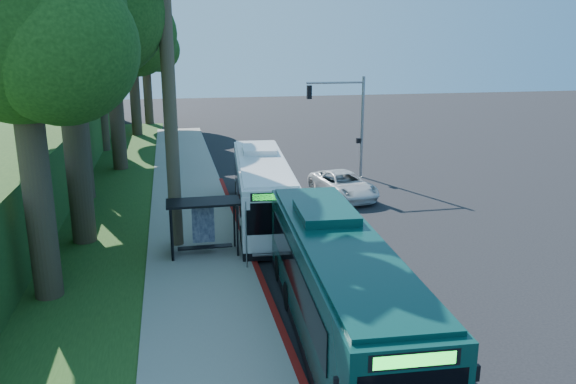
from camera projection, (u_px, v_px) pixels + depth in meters
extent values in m
plane|color=black|center=(336.00, 225.00, 29.35)|extent=(140.00, 140.00, 0.00)
cube|color=gray|center=(195.00, 233.00, 27.88)|extent=(4.50, 70.00, 0.12)
cube|color=maroon|center=(253.00, 259.00, 24.56)|extent=(0.25, 30.00, 0.13)
cube|color=#234719|center=(88.00, 212.00, 31.46)|extent=(8.00, 70.00, 0.06)
cube|color=black|center=(203.00, 202.00, 24.47)|extent=(3.20, 1.50, 0.10)
cube|color=black|center=(171.00, 233.00, 24.52)|extent=(0.06, 1.30, 2.20)
cube|color=navy|center=(203.00, 224.00, 25.45)|extent=(1.00, 0.12, 1.70)
cube|color=black|center=(205.00, 247.00, 24.91)|extent=(2.40, 0.40, 0.06)
cube|color=black|center=(172.00, 228.00, 25.09)|extent=(0.08, 0.08, 2.40)
cube|color=black|center=(234.00, 224.00, 25.65)|extent=(0.08, 0.08, 2.40)
cube|color=black|center=(172.00, 237.00, 23.96)|extent=(0.08, 0.08, 2.40)
cube|color=black|center=(237.00, 233.00, 24.52)|extent=(0.08, 0.08, 2.40)
cylinder|color=gray|center=(246.00, 236.00, 23.16)|extent=(0.06, 0.06, 3.00)
cube|color=white|center=(246.00, 204.00, 22.80)|extent=(0.35, 0.04, 0.55)
cylinder|color=gray|center=(362.00, 128.00, 38.85)|extent=(0.20, 0.20, 7.00)
cylinder|color=gray|center=(335.00, 83.00, 37.65)|extent=(4.00, 0.14, 0.14)
cube|color=black|center=(309.00, 92.00, 37.44)|extent=(0.30, 0.30, 0.90)
cube|color=black|center=(358.00, 141.00, 39.04)|extent=(0.25, 0.25, 0.35)
cylinder|color=#4C3F2D|center=(170.00, 107.00, 24.60)|extent=(0.60, 0.60, 13.00)
cylinder|color=#382B1E|center=(75.00, 133.00, 25.48)|extent=(1.10, 1.10, 10.50)
sphere|color=#15380F|center=(98.00, 11.00, 23.31)|extent=(5.60, 5.60, 5.60)
sphere|color=#15380F|center=(34.00, 6.00, 25.08)|extent=(5.20, 5.20, 5.20)
cylinder|color=#382B1E|center=(76.00, 101.00, 32.66)|extent=(1.18, 1.18, 11.90)
cylinder|color=#382B1E|center=(116.00, 104.00, 40.79)|extent=(1.06, 1.06, 9.80)
sphere|color=#15380F|center=(109.00, 17.00, 39.22)|extent=(8.40, 8.40, 8.40)
sphere|color=#15380F|center=(134.00, 34.00, 38.66)|extent=(5.88, 5.88, 5.88)
sphere|color=#15380F|center=(91.00, 30.00, 40.54)|extent=(5.46, 5.46, 5.46)
cylinder|color=#382B1E|center=(99.00, 86.00, 47.76)|extent=(1.14, 1.14, 11.20)
sphere|color=#15380F|center=(91.00, 1.00, 45.97)|extent=(9.60, 9.60, 9.60)
sphere|color=#15380F|center=(115.00, 17.00, 45.33)|extent=(6.72, 6.72, 6.72)
sphere|color=#15380F|center=(74.00, 14.00, 47.47)|extent=(6.24, 6.24, 6.24)
cylinder|color=#382B1E|center=(135.00, 90.00, 56.09)|extent=(1.02, 1.02, 9.10)
sphere|color=#15380F|center=(130.00, 32.00, 54.64)|extent=(8.00, 8.00, 8.00)
sphere|color=#15380F|center=(148.00, 43.00, 54.10)|extent=(5.60, 5.60, 5.60)
sphere|color=#15380F|center=(117.00, 40.00, 55.88)|extent=(5.20, 5.20, 5.20)
cylinder|color=#382B1E|center=(147.00, 87.00, 63.94)|extent=(0.98, 0.98, 8.40)
sphere|color=#15380F|center=(144.00, 41.00, 62.60)|extent=(7.00, 7.00, 7.00)
sphere|color=#15380F|center=(158.00, 50.00, 62.14)|extent=(4.90, 4.90, 4.90)
sphere|color=#15380F|center=(134.00, 47.00, 63.70)|extent=(4.55, 4.55, 4.55)
cylinder|color=#382B1E|center=(36.00, 179.00, 19.90)|extent=(1.02, 1.02, 9.10)
sphere|color=#15380F|center=(16.00, 14.00, 18.45)|extent=(7.20, 7.20, 7.20)
sphere|color=#15380F|center=(60.00, 47.00, 17.98)|extent=(5.04, 5.04, 5.04)
cube|color=white|center=(262.00, 188.00, 29.64)|extent=(3.66, 12.29, 2.87)
cube|color=black|center=(262.00, 215.00, 30.02)|extent=(3.69, 12.35, 0.35)
cube|color=black|center=(261.00, 181.00, 30.05)|extent=(3.48, 9.64, 1.11)
cube|color=black|center=(272.00, 218.00, 23.82)|extent=(2.26, 0.33, 1.41)
cube|color=black|center=(255.00, 159.00, 35.31)|extent=(2.06, 0.31, 1.01)
cube|color=#19E533|center=(272.00, 197.00, 23.56)|extent=(1.67, 0.25, 0.28)
cube|color=white|center=(262.00, 160.00, 29.25)|extent=(3.40, 11.67, 0.12)
cube|color=white|center=(259.00, 150.00, 31.14)|extent=(2.02, 2.67, 0.35)
cylinder|color=black|center=(244.00, 236.00, 26.12)|extent=(0.39, 1.03, 1.01)
cylinder|color=black|center=(293.00, 234.00, 26.39)|extent=(0.39, 1.03, 1.01)
cylinder|color=black|center=(238.00, 190.00, 34.25)|extent=(0.39, 1.03, 1.01)
cylinder|color=black|center=(276.00, 189.00, 34.51)|extent=(0.39, 1.03, 1.01)
cube|color=#09352F|center=(339.00, 286.00, 17.59)|extent=(3.44, 12.79, 3.01)
cube|color=black|center=(338.00, 330.00, 17.99)|extent=(3.47, 12.86, 0.37)
cube|color=black|center=(335.00, 271.00, 18.02)|extent=(3.34, 10.02, 1.16)
cube|color=black|center=(304.00, 216.00, 23.49)|extent=(2.15, 0.26, 1.05)
cube|color=#19E533|center=(414.00, 359.00, 11.27)|extent=(1.75, 0.21, 0.30)
cube|color=#09352F|center=(340.00, 239.00, 17.19)|extent=(3.19, 12.15, 0.13)
cube|color=#09352F|center=(326.00, 213.00, 19.15)|extent=(2.04, 2.74, 0.37)
cylinder|color=black|center=(280.00, 269.00, 22.36)|extent=(0.38, 1.07, 1.05)
cylinder|color=black|center=(340.00, 265.00, 22.71)|extent=(0.38, 1.07, 1.05)
imported|color=silver|center=(343.00, 185.00, 34.41)|extent=(3.54, 5.98, 1.56)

